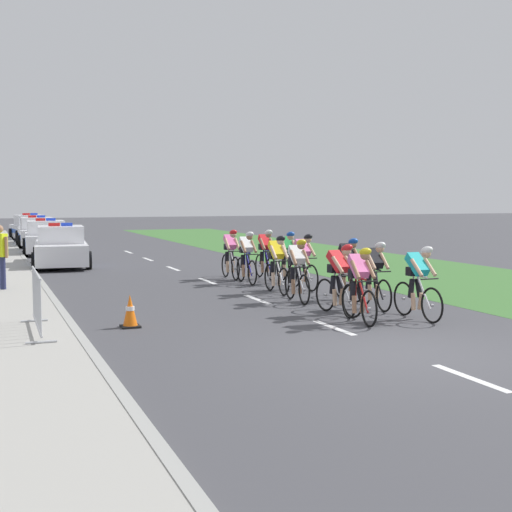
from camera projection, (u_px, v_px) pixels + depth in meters
ground_plane at (400, 352)px, 11.21m from camera, size 160.00×160.00×0.00m
kerb_edge at (34, 273)px, 22.44m from camera, size 0.16×60.00×0.13m
grass_verge at (359, 262)px, 26.88m from camera, size 7.00×60.00×0.01m
lane_markings_centre at (208, 281)px, 20.71m from camera, size 0.14×25.60×0.01m
cyclist_lead at (359, 284)px, 13.75m from camera, size 0.45×1.72×1.56m
cyclist_second at (418, 281)px, 14.15m from camera, size 0.42×1.72×1.56m
cyclist_third at (339, 278)px, 14.75m from camera, size 0.46×1.72×1.56m
cyclist_fourth at (374, 274)px, 15.52m from camera, size 0.44×1.72×1.56m
cyclist_fifth at (297, 270)px, 16.51m from camera, size 0.44×1.72×1.56m
cyclist_sixth at (348, 268)px, 16.93m from camera, size 0.44×1.72×1.56m
cyclist_seventh at (277, 263)px, 18.04m from camera, size 0.42×1.72×1.56m
cyclist_eighth at (303, 261)px, 18.83m from camera, size 0.42×1.72×1.56m
cyclist_ninth at (247, 257)px, 20.12m from camera, size 0.42×1.72×1.56m
cyclist_tenth at (288, 257)px, 20.15m from camera, size 0.45×1.72×1.56m
cyclist_eleventh at (231, 253)px, 21.29m from camera, size 0.42×1.72×1.56m
cyclist_twelfth at (265, 253)px, 21.27m from camera, size 0.42×1.72×1.56m
police_car_nearest at (61, 248)px, 25.13m from camera, size 2.29×4.54×1.59m
police_car_second at (46, 238)px, 30.90m from camera, size 2.17×4.49×1.59m
police_car_third at (37, 233)px, 35.89m from camera, size 2.05×4.42×1.59m
police_car_furthest at (30, 228)px, 40.95m from camera, size 2.32×4.55×1.59m
crowd_barrier_front at (37, 302)px, 12.26m from camera, size 0.53×2.32×1.07m
traffic_cone_near at (130, 311)px, 13.32m from camera, size 0.36×0.36×0.64m
spectator_closest at (0, 252)px, 17.94m from camera, size 0.42×0.42×1.68m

